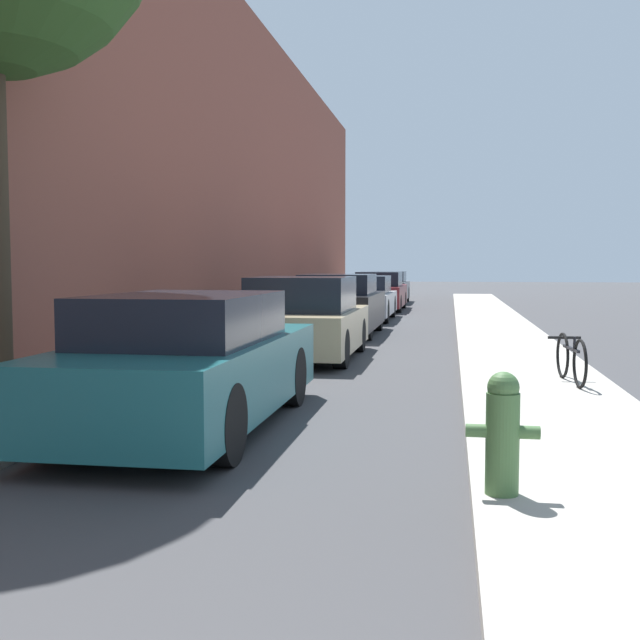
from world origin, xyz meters
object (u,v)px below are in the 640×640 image
object	(u,v)px
parked_car_teal	(190,363)
parked_car_champagne	(304,320)
parked_car_black	(339,305)
bicycle	(571,359)
parked_car_maroon	(380,292)
parked_car_grey	(387,288)
fire_hydrant	(503,431)
parked_car_silver	(362,299)

from	to	relation	value
parked_car_teal	parked_car_champagne	world-z (taller)	parked_car_champagne
parked_car_black	bicycle	distance (m)	8.88
parked_car_teal	parked_car_maroon	world-z (taller)	parked_car_maroon
parked_car_black	parked_car_champagne	bearing A→B (deg)	-89.38
parked_car_champagne	parked_car_grey	distance (m)	20.31
parked_car_maroon	fire_hydrant	xyz separation A→B (m)	(2.91, -23.13, -0.12)
parked_car_champagne	parked_car_black	xyz separation A→B (m)	(-0.05, 4.82, 0.01)
fire_hydrant	bicycle	xyz separation A→B (m)	(1.22, 5.27, -0.11)
parked_car_silver	fire_hydrant	xyz separation A→B (m)	(3.00, -18.05, -0.09)
parked_car_grey	parked_car_maroon	bearing A→B (deg)	-88.28
fire_hydrant	bicycle	world-z (taller)	fire_hydrant
parked_car_maroon	bicycle	distance (m)	18.34
parked_car_black	bicycle	world-z (taller)	parked_car_black
parked_car_champagne	parked_car_silver	distance (m)	9.79
parked_car_silver	bicycle	world-z (taller)	parked_car_silver
parked_car_silver	bicycle	bearing A→B (deg)	-71.71
parked_car_teal	parked_car_champagne	bearing A→B (deg)	89.57
fire_hydrant	parked_car_silver	bearing A→B (deg)	99.44
bicycle	parked_car_champagne	bearing A→B (deg)	138.88
parked_car_grey	bicycle	size ratio (longest dim) A/B	2.65
parked_car_teal	fire_hydrant	xyz separation A→B (m)	(2.99, -2.23, -0.12)
parked_car_champagne	bicycle	bearing A→B (deg)	-35.69
parked_car_silver	fire_hydrant	distance (m)	18.29
parked_car_black	bicycle	bearing A→B (deg)	-61.66
parked_car_grey	fire_hydrant	world-z (taller)	parked_car_grey
parked_car_black	parked_car_grey	size ratio (longest dim) A/B	1.03
parked_car_teal	parked_car_maroon	xyz separation A→B (m)	(0.08, 20.91, -0.00)
parked_car_teal	bicycle	bearing A→B (deg)	35.85
parked_car_maroon	bicycle	world-z (taller)	parked_car_maroon
parked_car_champagne	parked_car_silver	world-z (taller)	parked_car_champagne
parked_car_grey	parked_car_black	bearing A→B (deg)	-89.70
parked_car_silver	parked_car_maroon	size ratio (longest dim) A/B	0.93
parked_car_champagne	parked_car_grey	xyz separation A→B (m)	(-0.13, 20.31, -0.02)
parked_car_grey	fire_hydrant	distance (m)	28.73
parked_car_silver	parked_car_black	bearing A→B (deg)	-89.89
parked_car_teal	parked_car_maroon	bearing A→B (deg)	89.79
parked_car_black	parked_car_grey	world-z (taller)	parked_car_black
parked_car_silver	bicycle	distance (m)	13.46
bicycle	parked_car_teal	bearing A→B (deg)	-149.58
parked_car_grey	parked_car_teal	bearing A→B (deg)	-89.81
parked_car_champagne	fire_hydrant	size ratio (longest dim) A/B	4.72
parked_car_silver	parked_car_champagne	bearing A→B (deg)	-89.64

